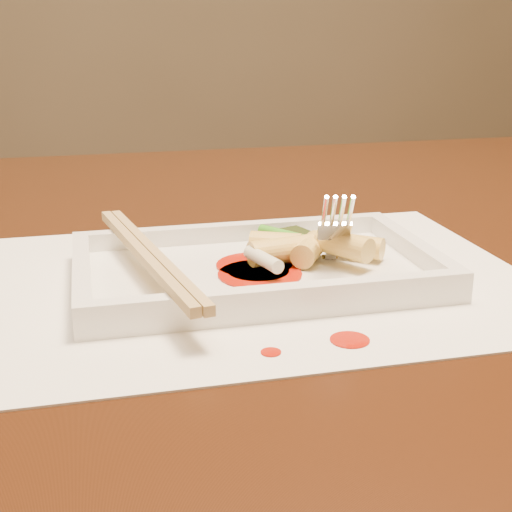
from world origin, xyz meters
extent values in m
cube|color=black|center=(0.00, 0.00, 0.73)|extent=(1.40, 0.90, 0.04)
cube|color=white|center=(-0.04, -0.10, 0.75)|extent=(0.40, 0.30, 0.00)
cylinder|color=#AC1405|center=(-0.01, -0.21, 0.75)|extent=(0.02, 0.02, 0.00)
cylinder|color=#AC1405|center=(-0.06, -0.22, 0.75)|extent=(0.01, 0.01, 0.00)
cube|color=white|center=(-0.04, -0.10, 0.76)|extent=(0.26, 0.16, 0.01)
cube|color=white|center=(-0.04, -0.03, 0.77)|extent=(0.26, 0.01, 0.01)
cube|color=white|center=(-0.04, -0.17, 0.77)|extent=(0.26, 0.01, 0.01)
cube|color=white|center=(-0.17, -0.10, 0.77)|extent=(0.01, 0.14, 0.01)
cube|color=white|center=(0.08, -0.10, 0.77)|extent=(0.01, 0.14, 0.01)
cube|color=black|center=(-0.01, -0.06, 0.77)|extent=(0.05, 0.04, 0.01)
cylinder|color=#EAEACC|center=(-0.04, -0.11, 0.77)|extent=(0.02, 0.04, 0.01)
cylinder|color=#2E8D16|center=(0.00, -0.08, 0.77)|extent=(0.06, 0.07, 0.01)
cube|color=tan|center=(-0.12, -0.10, 0.78)|extent=(0.05, 0.22, 0.01)
cube|color=tan|center=(-0.12, -0.10, 0.78)|extent=(0.05, 0.22, 0.01)
cylinder|color=#AC1405|center=(-0.04, -0.11, 0.76)|extent=(0.06, 0.06, 0.00)
cylinder|color=#AC1405|center=(-0.04, -0.11, 0.76)|extent=(0.05, 0.05, 0.00)
cylinder|color=#AC1405|center=(-0.04, -0.09, 0.76)|extent=(0.06, 0.06, 0.00)
cylinder|color=#F2DB71|center=(0.00, -0.09, 0.77)|extent=(0.04, 0.04, 0.02)
cylinder|color=#F2DB71|center=(-0.02, -0.08, 0.77)|extent=(0.04, 0.03, 0.02)
cylinder|color=#F2DB71|center=(0.02, -0.11, 0.78)|extent=(0.04, 0.05, 0.02)
cylinder|color=#F2DB71|center=(-0.02, -0.09, 0.77)|extent=(0.05, 0.03, 0.02)
cylinder|color=#F2DB71|center=(0.04, -0.09, 0.77)|extent=(0.04, 0.04, 0.02)
camera|label=1|loc=(-0.16, -0.58, 0.93)|focal=50.00mm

